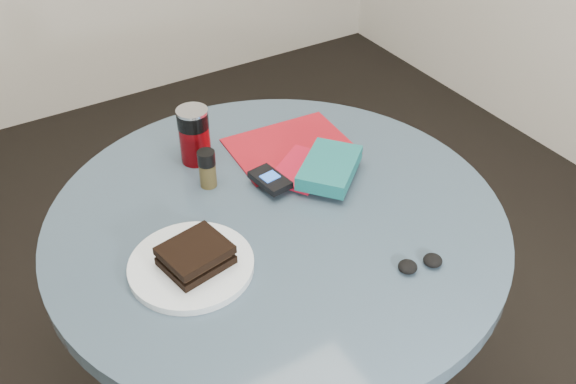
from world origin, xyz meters
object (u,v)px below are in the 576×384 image
magazine (290,146)px  mp3_player (270,180)px  pepper_grinder (207,169)px  red_book (301,169)px  soda_can (194,135)px  headphones (420,264)px  sandwich (195,255)px  novel (330,167)px  plate (191,265)px  table (277,268)px

magazine → mp3_player: (-0.13, -0.12, 0.02)m
pepper_grinder → red_book: bearing=-18.9°
soda_can → red_book: (0.19, -0.18, -0.06)m
soda_can → headphones: soda_can is taller
pepper_grinder → red_book: size_ratio=0.59×
sandwich → novel: size_ratio=0.80×
mp3_player → plate: bearing=-151.6°
magazine → pepper_grinder: bearing=-167.9°
sandwich → headphones: sandwich is taller
soda_can → magazine: 0.24m
soda_can → headphones: size_ratio=1.40×
sandwich → soda_can: bearing=65.1°
pepper_grinder → novel: (0.25, -0.13, -0.01)m
headphones → plate: bearing=149.0°
sandwich → headphones: (0.38, -0.22, -0.03)m
headphones → pepper_grinder: bearing=117.5°
mp3_player → headphones: 0.39m
plate → pepper_grinder: (0.15, 0.23, 0.04)m
magazine → mp3_player: 0.18m
headphones → red_book: bearing=94.6°
magazine → mp3_player: size_ratio=2.76×
plate → headphones: (0.39, -0.23, 0.00)m
magazine → novel: (0.01, -0.16, 0.03)m
sandwich → headphones: bearing=-30.7°
red_book → plate: bearing=170.9°
magazine → plate: bearing=-142.2°
table → red_book: (0.13, 0.10, 0.18)m
red_book → pepper_grinder: bearing=128.4°
soda_can → magazine: size_ratio=0.48×
magazine → red_book: 0.11m
sandwich → mp3_player: (0.25, 0.15, -0.01)m
sandwich → red_book: 0.38m
pepper_grinder → magazine: 0.25m
plate → novel: 0.41m
table → soda_can: size_ratio=7.16×
sandwich → novel: bearing=15.5°
plate → mp3_player: mp3_player is taller
pepper_grinder → headphones: size_ratio=0.93×
magazine → red_book: bearing=-103.7°
magazine → headphones: bearing=-86.4°
plate → sandwich: sandwich is taller
table → mp3_player: 0.21m
mp3_player → soda_can: bearing=116.0°
soda_can → pepper_grinder: 0.11m
table → pepper_grinder: 0.28m
sandwich → soda_can: soda_can is taller
pepper_grinder → headphones: 0.52m
magazine → headphones: 0.49m
sandwich → pepper_grinder: 0.27m
plate → sandwich: bearing=-43.1°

